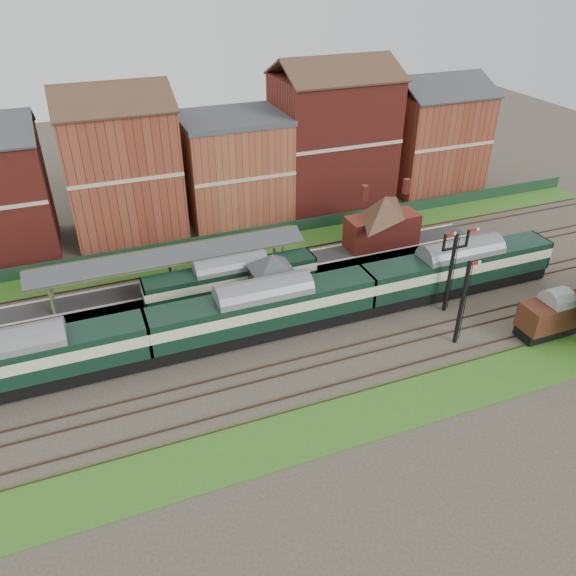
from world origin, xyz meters
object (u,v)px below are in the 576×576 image
object	(u,v)px
dmu_train	(264,309)
platform_railcar	(231,280)
goods_van_a	(552,315)
semaphore_bracket	(452,267)
signal_box	(273,282)

from	to	relation	value
dmu_train	platform_railcar	distance (m)	6.59
dmu_train	goods_van_a	distance (m)	24.96
semaphore_bracket	goods_van_a	xyz separation A→B (m)	(6.26, -6.50, -2.61)
signal_box	goods_van_a	xyz separation A→B (m)	(21.30, -12.25, -1.17)
semaphore_bracket	dmu_train	world-z (taller)	semaphore_bracket
signal_box	goods_van_a	size ratio (longest dim) A/B	1.03
platform_railcar	signal_box	bearing A→B (deg)	-47.24
goods_van_a	dmu_train	bearing A→B (deg)	158.85
signal_box	semaphore_bracket	xyz separation A→B (m)	(15.04, -5.75, 1.44)
dmu_train	semaphore_bracket	bearing A→B (deg)	-8.36
dmu_train	platform_railcar	size ratio (longest dim) A/B	3.59
semaphore_bracket	goods_van_a	world-z (taller)	semaphore_bracket
semaphore_bracket	dmu_train	xyz separation A→B (m)	(-17.01, 2.50, -1.97)
signal_box	platform_railcar	bearing A→B (deg)	132.76
platform_railcar	semaphore_bracket	bearing A→B (deg)	-26.51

